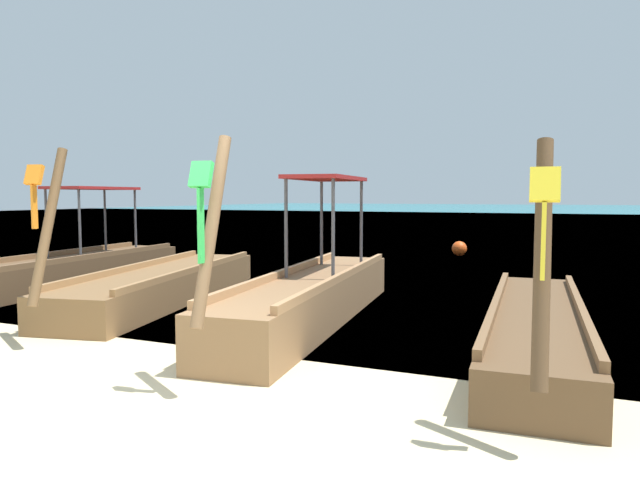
{
  "coord_description": "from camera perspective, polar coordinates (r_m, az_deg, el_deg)",
  "views": [
    {
      "loc": [
        3.31,
        -3.67,
        1.83
      ],
      "look_at": [
        0.0,
        4.06,
        1.19
      ],
      "focal_mm": 32.45,
      "sensor_mm": 36.0,
      "label": 1
    }
  ],
  "objects": [
    {
      "name": "longtail_boat_orange_ribbon",
      "position": [
        10.49,
        -15.17,
        -4.27
      ],
      "size": [
        2.37,
        6.25,
        2.44
      ],
      "color": "brown",
      "rests_on": "ground"
    },
    {
      "name": "longtail_boat_green_ribbon",
      "position": [
        8.46,
        -0.75,
        -5.43
      ],
      "size": [
        1.62,
        6.4,
        2.42
      ],
      "color": "olive",
      "rests_on": "ground"
    },
    {
      "name": "ground",
      "position": [
        5.27,
        -18.41,
        -16.18
      ],
      "size": [
        120.0,
        120.0,
        0.0
      ],
      "primitive_type": "plane",
      "color": "beige"
    },
    {
      "name": "mooring_buoy_near",
      "position": [
        18.0,
        13.58,
        -0.83
      ],
      "size": [
        0.45,
        0.45,
        0.45
      ],
      "color": "#EA5119",
      "rests_on": "sea_water"
    },
    {
      "name": "sea_water",
      "position": [
        65.84,
        20.3,
        2.54
      ],
      "size": [
        120.0,
        120.0,
        0.0
      ],
      "primitive_type": "plane",
      "color": "#147A89",
      "rests_on": "ground"
    },
    {
      "name": "longtail_boat_yellow_ribbon",
      "position": [
        7.45,
        20.57,
        -8.07
      ],
      "size": [
        1.3,
        5.96,
        2.27
      ],
      "color": "brown",
      "rests_on": "ground"
    },
    {
      "name": "longtail_boat_blue_ribbon",
      "position": [
        12.87,
        -23.46,
        -2.56
      ],
      "size": [
        1.65,
        6.49,
        2.83
      ],
      "color": "brown",
      "rests_on": "ground"
    }
  ]
}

